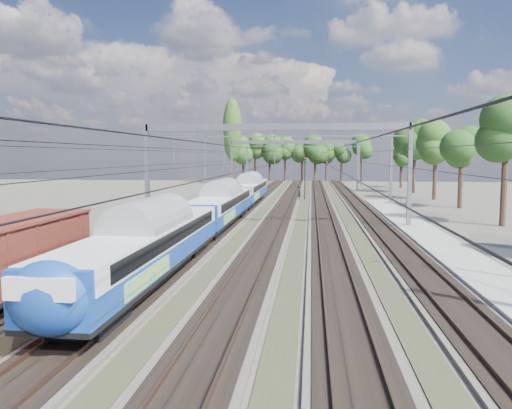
# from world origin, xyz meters

# --- Properties ---
(ground) EXTENTS (220.00, 220.00, 0.00)m
(ground) POSITION_xyz_m (0.00, 0.00, 0.00)
(ground) COLOR #47423A
(ground) RESTS_ON ground
(track_bed) EXTENTS (21.00, 130.00, 0.34)m
(track_bed) POSITION_xyz_m (-0.00, 45.00, 0.10)
(track_bed) COLOR #47423A
(track_bed) RESTS_ON ground
(platform) EXTENTS (3.00, 70.00, 0.30)m
(platform) POSITION_xyz_m (12.00, 20.00, 0.15)
(platform) COLOR gray
(platform) RESTS_ON ground
(catenary) EXTENTS (25.65, 130.00, 9.00)m
(catenary) POSITION_xyz_m (0.33, 52.69, 6.40)
(catenary) COLOR slate
(catenary) RESTS_ON ground
(tree_belt) EXTENTS (39.66, 99.42, 12.46)m
(tree_belt) POSITION_xyz_m (6.81, 93.33, 8.15)
(tree_belt) COLOR black
(tree_belt) RESTS_ON ground
(poplar) EXTENTS (4.40, 4.40, 19.04)m
(poplar) POSITION_xyz_m (-14.50, 98.00, 11.89)
(poplar) COLOR black
(poplar) RESTS_ON ground
(emu_train) EXTENTS (2.78, 58.92, 4.07)m
(emu_train) POSITION_xyz_m (-4.50, 28.72, 2.39)
(emu_train) COLOR black
(emu_train) RESTS_ON ground
(worker) EXTENTS (0.50, 0.74, 2.01)m
(worker) POSITION_xyz_m (1.58, 56.98, 1.01)
(worker) COLOR black
(worker) RESTS_ON ground
(signal_near) EXTENTS (0.40, 0.37, 6.01)m
(signal_near) POSITION_xyz_m (2.29, 57.36, 3.80)
(signal_near) COLOR black
(signal_near) RESTS_ON ground
(signal_far) EXTENTS (0.45, 0.42, 6.31)m
(signal_far) POSITION_xyz_m (13.45, 90.95, 4.00)
(signal_far) COLOR black
(signal_far) RESTS_ON ground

